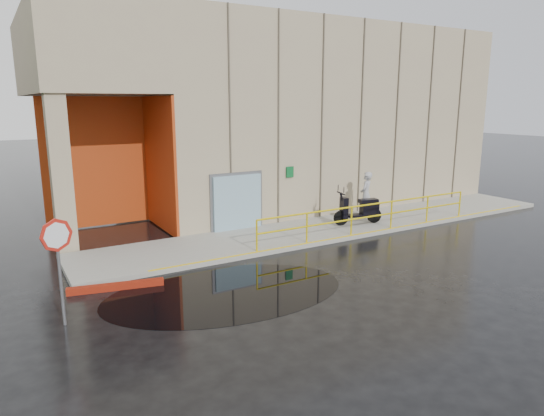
{
  "coord_description": "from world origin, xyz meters",
  "views": [
    {
      "loc": [
        -7.5,
        -9.68,
        4.76
      ],
      "look_at": [
        -0.03,
        3.0,
        1.52
      ],
      "focal_mm": 32.0,
      "sensor_mm": 36.0,
      "label": 1
    }
  ],
  "objects_px": {
    "red_curb": "(116,286)",
    "person": "(366,195)",
    "stop_sign": "(58,248)",
    "scooter": "(359,202)"
  },
  "relations": [
    {
      "from": "red_curb",
      "to": "person",
      "type": "bearing_deg",
      "value": 13.16
    },
    {
      "from": "person",
      "to": "stop_sign",
      "type": "bearing_deg",
      "value": -13.91
    },
    {
      "from": "stop_sign",
      "to": "red_curb",
      "type": "distance_m",
      "value": 2.67
    },
    {
      "from": "person",
      "to": "scooter",
      "type": "bearing_deg",
      "value": 4.48
    },
    {
      "from": "person",
      "to": "red_curb",
      "type": "bearing_deg",
      "value": -19.06
    },
    {
      "from": "scooter",
      "to": "red_curb",
      "type": "bearing_deg",
      "value": -156.43
    },
    {
      "from": "stop_sign",
      "to": "red_curb",
      "type": "xyz_separation_m",
      "value": [
        1.44,
        1.5,
        -1.67
      ]
    },
    {
      "from": "scooter",
      "to": "stop_sign",
      "type": "bearing_deg",
      "value": -150.3
    },
    {
      "from": "red_curb",
      "to": "stop_sign",
      "type": "bearing_deg",
      "value": -133.84
    },
    {
      "from": "person",
      "to": "red_curb",
      "type": "relative_size",
      "value": 0.77
    }
  ]
}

